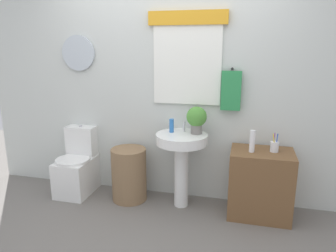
{
  "coord_description": "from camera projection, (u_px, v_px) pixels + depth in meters",
  "views": [
    {
      "loc": [
        0.84,
        -2.22,
        1.69
      ],
      "look_at": [
        0.08,
        0.8,
        0.89
      ],
      "focal_mm": 33.89,
      "sensor_mm": 36.0,
      "label": 1
    }
  ],
  "objects": [
    {
      "name": "faucet",
      "position": [
        184.0,
        127.0,
        3.35
      ],
      "size": [
        0.03,
        0.03,
        0.1
      ],
      "primitive_type": "cylinder",
      "color": "silver",
      "rests_on": "pedestal_sink"
    },
    {
      "name": "ground_plane",
      "position": [
        136.0,
        249.0,
        2.7
      ],
      "size": [
        8.0,
        8.0,
        0.0
      ],
      "primitive_type": "plane",
      "color": "slate"
    },
    {
      "name": "toothbrush_cup",
      "position": [
        274.0,
        146.0,
        3.07
      ],
      "size": [
        0.08,
        0.08,
        0.19
      ],
      "color": "silver",
      "rests_on": "wooden_cabinet"
    },
    {
      "name": "pedestal_sink",
      "position": [
        182.0,
        152.0,
        3.3
      ],
      "size": [
        0.53,
        0.53,
        0.8
      ],
      "color": "white",
      "rests_on": "ground_plane"
    },
    {
      "name": "wooden_cabinet",
      "position": [
        260.0,
        184.0,
        3.17
      ],
      "size": [
        0.61,
        0.44,
        0.68
      ],
      "primitive_type": "cube",
      "color": "brown",
      "rests_on": "ground_plane"
    },
    {
      "name": "soap_bottle",
      "position": [
        172.0,
        126.0,
        3.31
      ],
      "size": [
        0.05,
        0.05,
        0.14
      ],
      "primitive_type": "cylinder",
      "color": "#2D6BB7",
      "rests_on": "pedestal_sink"
    },
    {
      "name": "potted_plant",
      "position": [
        197.0,
        118.0,
        3.23
      ],
      "size": [
        0.21,
        0.21,
        0.28
      ],
      "color": "slate",
      "rests_on": "pedestal_sink"
    },
    {
      "name": "laundry_hamper",
      "position": [
        129.0,
        174.0,
        3.52
      ],
      "size": [
        0.38,
        0.38,
        0.59
      ],
      "primitive_type": "cylinder",
      "color": "#846647",
      "rests_on": "ground_plane"
    },
    {
      "name": "back_wall",
      "position": [
        169.0,
        81.0,
        3.46
      ],
      "size": [
        4.4,
        0.18,
        2.6
      ],
      "color": "silver",
      "rests_on": "ground_plane"
    },
    {
      "name": "lotion_bottle",
      "position": [
        252.0,
        141.0,
        3.05
      ],
      "size": [
        0.05,
        0.05,
        0.22
      ],
      "primitive_type": "cylinder",
      "color": "white",
      "rests_on": "wooden_cabinet"
    },
    {
      "name": "toilet",
      "position": [
        78.0,
        168.0,
        3.7
      ],
      "size": [
        0.38,
        0.51,
        0.78
      ],
      "color": "white",
      "rests_on": "ground_plane"
    }
  ]
}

